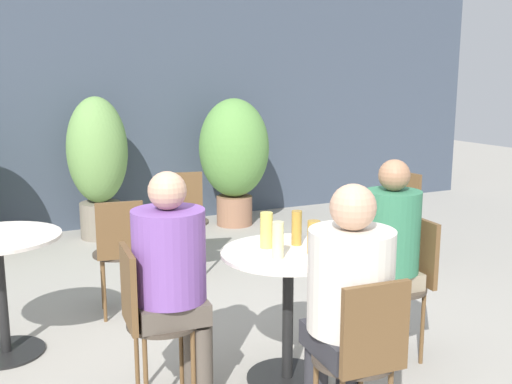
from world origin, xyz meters
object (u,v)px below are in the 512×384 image
beer_glass_0 (297,228)px  seated_person_0 (173,270)px  potted_plant_1 (98,160)px  bistro_chair_3 (399,211)px  bistro_chair_5 (120,247)px  bistro_chair_2 (407,274)px  potted_plant_2 (234,153)px  bistro_chair_6 (186,212)px  bistro_chair_1 (363,352)px  beer_glass_3 (314,237)px  seated_person_2 (389,244)px  bistro_chair_0 (146,312)px  beer_glass_1 (266,230)px  beer_glass_2 (278,240)px  cafe_table_near (288,287)px  seated_person_1 (348,296)px

beer_glass_0 → seated_person_0: bearing=-176.4°
potted_plant_1 → bistro_chair_3: bearing=-45.1°
bistro_chair_3 → bistro_chair_5: bearing=-96.0°
bistro_chair_2 → bistro_chair_3: size_ratio=1.00×
potted_plant_2 → beer_glass_0: bearing=-107.7°
bistro_chair_6 → seated_person_0: bearing=-98.0°
bistro_chair_2 → bistro_chair_6: same height
potted_plant_2 → bistro_chair_5: bearing=-130.1°
bistro_chair_1 → beer_glass_3: beer_glass_3 is taller
bistro_chair_3 → beer_glass_3: (-1.69, -1.39, 0.31)m
seated_person_2 → bistro_chair_0: bearing=-90.0°
bistro_chair_0 → potted_plant_1: 3.42m
potted_plant_2 → bistro_chair_6: bearing=-128.3°
bistro_chair_3 → beer_glass_1: bearing=-64.8°
bistro_chair_6 → potted_plant_2: size_ratio=0.59×
seated_person_0 → potted_plant_1: 3.40m
bistro_chair_3 → bistro_chair_5: same height
beer_glass_2 → bistro_chair_2: bearing=1.8°
beer_glass_0 → beer_glass_3: 0.18m
bistro_chair_0 → beer_glass_1: size_ratio=4.28×
cafe_table_near → beer_glass_0: bearing=42.3°
beer_glass_1 → beer_glass_2: 0.20m
bistro_chair_1 → potted_plant_1: (-0.28, 4.19, 0.30)m
bistro_chair_0 → seated_person_0: bearing=-90.0°
bistro_chair_6 → beer_glass_0: (-0.03, -1.97, 0.32)m
bistro_chair_5 → seated_person_1: 1.97m
beer_glass_2 → potted_plant_1: potted_plant_1 is taller
bistro_chair_1 → bistro_chair_2: bearing=-135.0°
potted_plant_1 → bistro_chair_2: bearing=-72.6°
seated_person_2 → beer_glass_3: seated_person_2 is taller
beer_glass_1 → beer_glass_3: size_ratio=1.11×
cafe_table_near → bistro_chair_0: bearing=175.9°
bistro_chair_3 → potted_plant_2: size_ratio=0.59×
bistro_chair_0 → bistro_chair_6: same height
beer_glass_2 → seated_person_2: bearing=2.9°
bistro_chair_1 → seated_person_0: bearing=-50.6°
bistro_chair_2 → potted_plant_2: 3.41m
seated_person_2 → beer_glass_3: 0.54m
bistro_chair_2 → potted_plant_2: potted_plant_2 is taller
bistro_chair_3 → beer_glass_2: beer_glass_2 is taller
bistro_chair_2 → bistro_chair_3: bearing=147.0°
bistro_chair_6 → beer_glass_2: beer_glass_2 is taller
bistro_chair_2 → seated_person_1: bearing=-50.6°
bistro_chair_2 → beer_glass_2: (-0.87, -0.03, 0.32)m
bistro_chair_1 → potted_plant_2: size_ratio=0.59×
bistro_chair_1 → seated_person_0: size_ratio=0.70×
bistro_chair_5 → bistro_chair_6: bearing=-124.3°
beer_glass_0 → beer_glass_2: beer_glass_0 is taller
bistro_chair_5 → beer_glass_3: bearing=126.8°
bistro_chair_0 → beer_glass_3: size_ratio=4.74×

